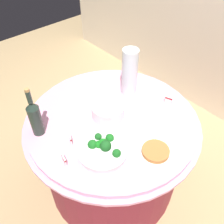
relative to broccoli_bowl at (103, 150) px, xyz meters
The scene contains 12 objects.
ground_plane 0.84m from the broccoli_bowl, 128.40° to the left, with size 6.00×6.00×0.00m, color tan.
buffet_table 0.51m from the broccoli_bowl, 128.40° to the left, with size 1.16×1.16×0.74m.
broccoli_bowl is the anchor object (origin of this frame).
plate_stack 0.31m from the broccoli_bowl, 133.52° to the left, with size 0.21×0.21×0.09m.
wine_bottle 0.44m from the broccoli_bowl, 155.42° to the right, with size 0.07×0.07×0.34m.
decorative_fruit_vase 0.60m from the broccoli_bowl, 121.29° to the left, with size 0.11×0.11×0.34m.
serving_tongs 0.32m from the broccoli_bowl, 92.45° to the left, with size 0.06×0.17×0.01m.
food_plate_peanuts 0.30m from the broccoli_bowl, 49.33° to the left, with size 0.22×0.22×0.04m.
food_plate_rice 0.48m from the broccoli_bowl, 163.61° to the left, with size 0.22×0.22×0.03m.
label_placard_front 0.22m from the broccoli_bowl, 116.95° to the right, with size 0.05×0.02×0.05m.
label_placard_mid 0.62m from the broccoli_bowl, 93.18° to the left, with size 0.05×0.03×0.05m.
label_placard_rear 0.21m from the broccoli_bowl, 157.02° to the right, with size 0.05×0.03×0.05m.
Camera 1 is at (0.84, -0.76, 1.87)m, focal length 39.42 mm.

